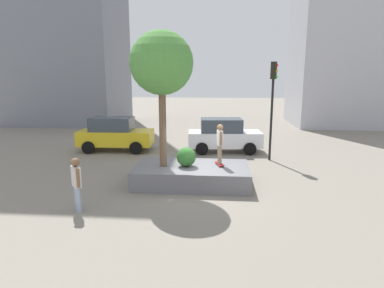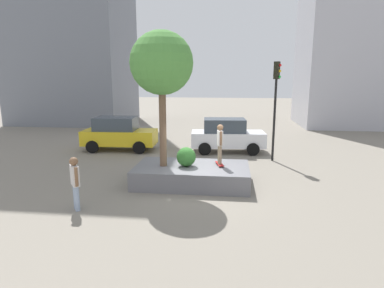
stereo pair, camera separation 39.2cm
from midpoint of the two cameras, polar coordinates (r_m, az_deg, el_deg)
ground_plane at (r=12.97m, az=1.03°, el=-7.37°), size 120.00×120.00×0.00m
planter_ledge at (r=13.08m, az=-0.86°, el=-5.49°), size 4.56×2.59×0.75m
plaza_tree at (r=12.58m, az=-6.33°, el=13.91°), size 2.42×2.42×5.24m
boxwood_shrub at (r=12.83m, az=-1.91°, el=-2.30°), size 0.77×0.77×0.77m
skateboard at (r=13.11m, az=4.02°, el=-3.51°), size 0.41×0.83×0.07m
skateboarder at (r=12.90m, az=4.08°, el=0.53°), size 0.26×0.54×1.60m
taxi_cab at (r=19.51m, az=-14.07°, el=1.76°), size 4.33×2.14×1.98m
police_car at (r=18.72m, az=5.02°, el=1.60°), size 4.30×2.22×1.94m
traffic_light_corner at (r=16.87m, az=13.46°, el=8.47°), size 0.37×0.36×5.02m
passerby_with_bag at (r=10.95m, az=-20.78°, el=-6.14°), size 0.45×0.50×1.77m
brick_midrise at (r=33.44m, az=26.34°, el=21.44°), size 9.33×7.35×21.20m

